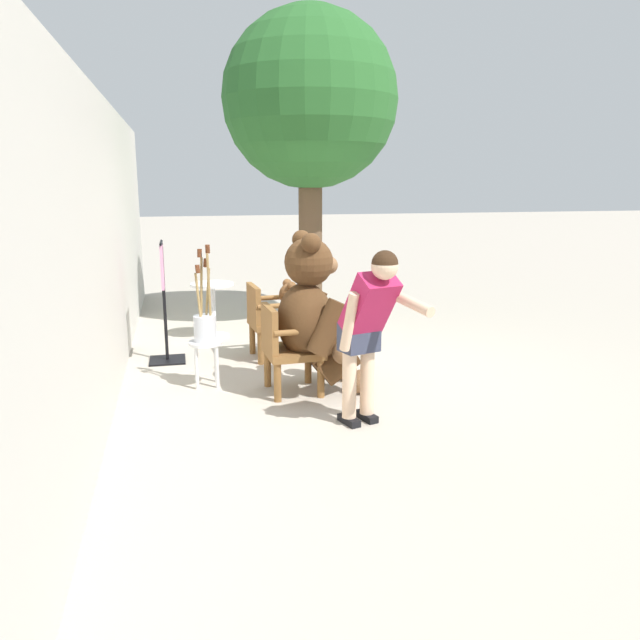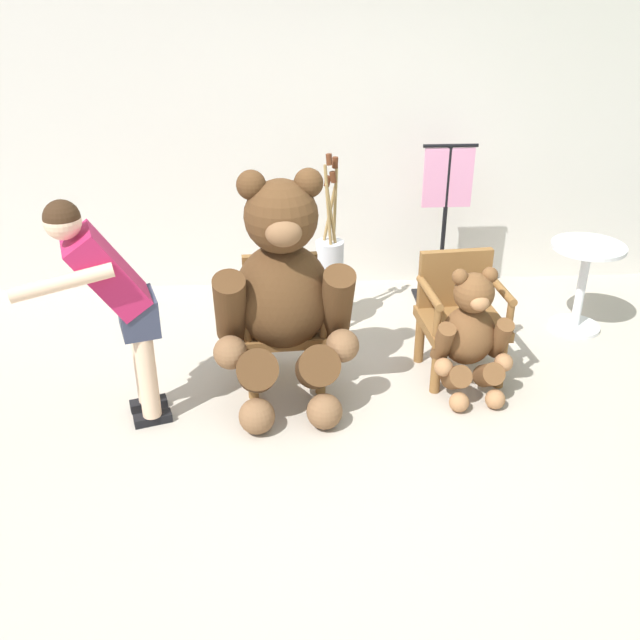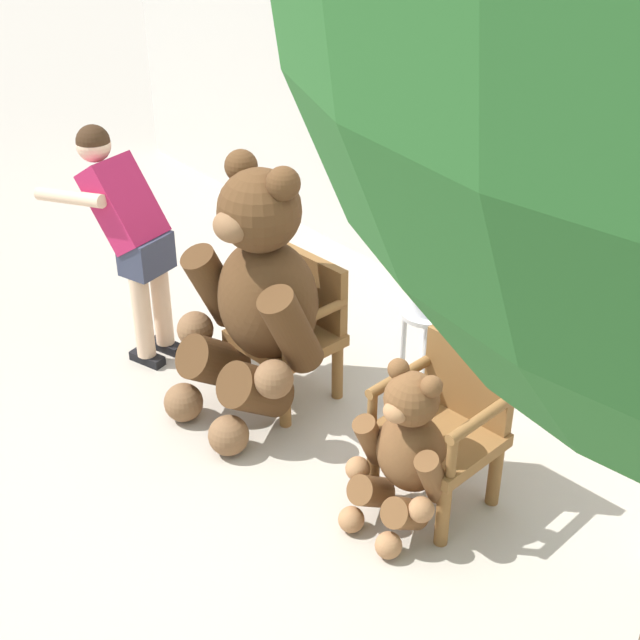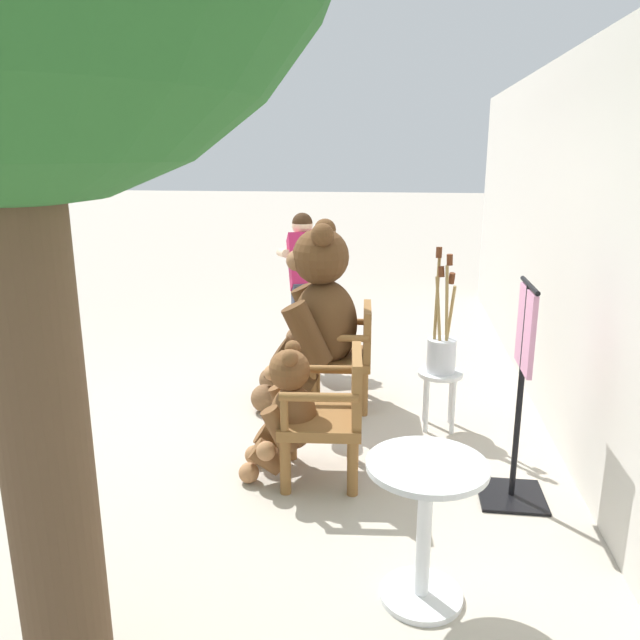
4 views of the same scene
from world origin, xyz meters
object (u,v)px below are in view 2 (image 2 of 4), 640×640
Objects in this scene: brush_bucket at (330,250)px; teddy_bear_large at (284,294)px; wooden_chair_left at (283,317)px; wooden_chair_right at (460,312)px; round_side_table at (583,277)px; white_stool at (329,285)px; person_visitor at (113,294)px; clothing_display_stand at (444,222)px; teddy_bear_small at (471,334)px.

teddy_bear_large is at bearing -110.11° from brush_bucket.
brush_bucket is at bearing 69.89° from teddy_bear_large.
wooden_chair_right is at bearing -0.00° from wooden_chair_left.
wooden_chair_right reaches higher than round_side_table.
brush_bucket is at bearing -43.87° from white_stool.
teddy_bear_large is 1.63× the size of brush_bucket.
person_visitor reaches higher than clothing_display_stand.
person_visitor is (-2.25, -0.50, 0.44)m from wooden_chair_right.
white_stool is 1.12m from clothing_display_stand.
person_visitor is at bearing -167.20° from teddy_bear_large.
teddy_bear_small is 1.36m from white_stool.
person_visitor is (-1.01, -0.23, 0.14)m from teddy_bear_large.
wooden_chair_left is 1.24m from wooden_chair_right.
teddy_bear_small is at bearing -50.15° from white_stool.
teddy_bear_small is 1.37m from brush_bucket.
teddy_bear_large is (-1.23, -0.26, 0.30)m from wooden_chair_right.
white_stool is at bearing 63.21° from wooden_chair_left.
round_side_table reaches higher than white_stool.
person_visitor is at bearing -167.56° from wooden_chair_right.
person_visitor is 3.56m from round_side_table.
round_side_table is (3.36, 1.06, -0.45)m from person_visitor.
clothing_display_stand is at bearing 40.23° from wooden_chair_left.
teddy_bear_small is at bearing -88.18° from wooden_chair_right.
round_side_table is at bearing -30.55° from clothing_display_stand.
round_side_table is at bearing 19.55° from teddy_bear_large.
clothing_display_stand is at bearing 22.18° from white_stool.
wooden_chair_left is 1.28m from teddy_bear_small.
white_stool is at bearing 69.96° from teddy_bear_large.
clothing_display_stand is at bearing 22.25° from brush_bucket.
clothing_display_stand is at bearing 46.32° from teddy_bear_large.
white_stool is 0.34× the size of clothing_display_stand.
round_side_table is (2.36, 0.57, -0.01)m from wooden_chair_left.
white_stool is at bearing 42.01° from person_visitor.
clothing_display_stand reaches higher than teddy_bear_small.
teddy_bear_large is 1.28m from teddy_bear_small.
wooden_chair_right is 0.29m from teddy_bear_small.
round_side_table is at bearing 17.56° from person_visitor.
person_visitor reaches higher than teddy_bear_small.
white_stool is 0.64× the size of round_side_table.
wooden_chair_right is 1.19× the size of round_side_table.
clothing_display_stand is (0.12, 1.15, 0.26)m from wooden_chair_right.
teddy_bear_large is 1.05m from person_visitor.
white_stool is (-0.86, 0.75, -0.11)m from wooden_chair_right.
teddy_bear_small is (0.01, -0.29, -0.02)m from wooden_chair_right.
teddy_bear_large reaches higher than white_stool.
teddy_bear_large reaches higher than brush_bucket.
person_visitor is 1.88m from brush_bucket.
wooden_chair_left is at bearing -116.79° from white_stool.
person_visitor is 2.89m from clothing_display_stand.
teddy_bear_large is at bearing -110.04° from white_stool.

